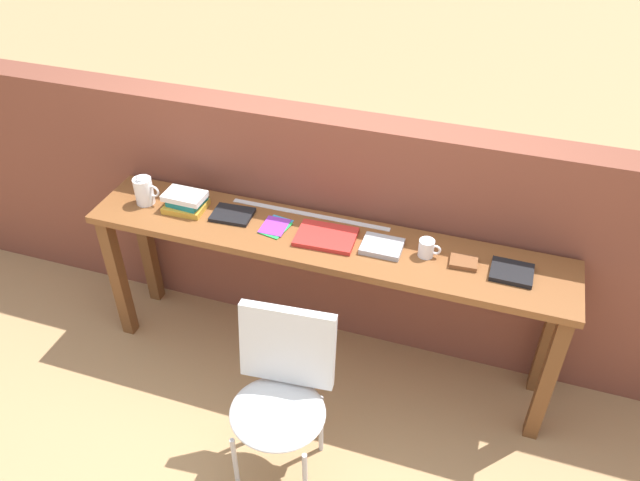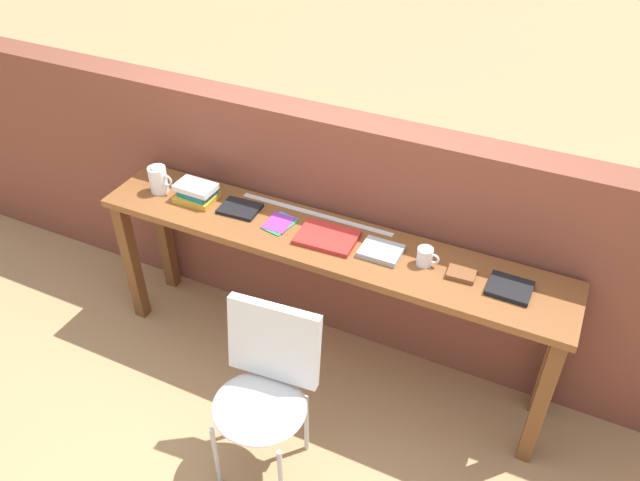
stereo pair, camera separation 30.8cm
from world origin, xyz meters
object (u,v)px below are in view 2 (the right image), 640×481
Objects in this scene: book_stack_leftmost at (197,192)px; book_open_centre at (327,237)px; book_repair_rightmost at (510,288)px; chair_white_moulded at (265,385)px; pamphlet_pile_colourful at (279,223)px; pitcher_white at (158,179)px; leather_journal_brown at (461,274)px; magazine_cycling at (240,209)px; mug at (425,257)px.

book_stack_leftmost is 0.79m from book_open_centre.
book_repair_rightmost is at bearing -0.29° from book_stack_leftmost.
pamphlet_pile_colourful is at bearing 112.32° from chair_white_moulded.
pitcher_white is at bearing -175.41° from book_stack_leftmost.
leather_journal_brown reaches higher than pamphlet_pile_colourful.
magazine_cycling reaches higher than chair_white_moulded.
book_stack_leftmost is 1.69× the size of leather_journal_brown.
magazine_cycling is 1.07× the size of book_repair_rightmost.
book_open_centre is at bearing -178.33° from book_repair_rightmost.
magazine_cycling is 1.06× the size of pamphlet_pile_colourful.
chair_white_moulded is 6.86× the size of leather_journal_brown.
pitcher_white is 0.24m from book_stack_leftmost.
chair_white_moulded reaches higher than pamphlet_pile_colourful.
book_stack_leftmost is (-0.80, 0.72, 0.40)m from chair_white_moulded.
pamphlet_pile_colourful is 0.78m from mug.
book_open_centre reaches higher than chair_white_moulded.
pitcher_white is at bearing -178.75° from book_repair_rightmost.
pitcher_white is 0.84× the size of book_stack_leftmost.
magazine_cycling is (0.50, 0.03, -0.07)m from pitcher_white.
book_repair_rightmost is at bearing 0.05° from pamphlet_pile_colourful.
leather_journal_brown is at bearing 0.46° from pitcher_white.
pamphlet_pile_colourful is at bearing 176.99° from leather_journal_brown.
leather_journal_brown is (0.68, 0.01, 0.00)m from book_open_centre.
magazine_cycling is 0.53m from book_open_centre.
book_open_centre is (1.03, -0.00, -0.07)m from pitcher_white.
pamphlet_pile_colourful is 0.28m from book_open_centre.
chair_white_moulded is at bearing -136.59° from leather_journal_brown.
chair_white_moulded is 4.25× the size of magazine_cycling.
book_open_centre is (0.53, -0.03, 0.00)m from magazine_cycling.
mug reaches higher than book_repair_rightmost.
chair_white_moulded is 0.98m from magazine_cycling.
book_open_centre is 0.68m from leather_journal_brown.
book_open_centre and leather_journal_brown have the same top height.
book_stack_leftmost is at bearing 138.29° from chair_white_moulded.
leather_journal_brown is (1.71, 0.01, -0.07)m from pitcher_white.
magazine_cycling is at bearing 126.60° from chair_white_moulded.
magazine_cycling is at bearing 3.60° from pitcher_white.
pitcher_white is 0.50m from magazine_cycling.
pitcher_white reaches higher than magazine_cycling.
book_stack_leftmost is at bearing 176.53° from leather_journal_brown.
pamphlet_pile_colourful is (-0.29, 0.71, 0.36)m from chair_white_moulded.
book_repair_rightmost is (1.18, 0.00, 0.01)m from pamphlet_pile_colourful.
book_stack_leftmost is at bearing -179.35° from book_repair_rightmost.
pitcher_white is 0.93× the size of pamphlet_pile_colourful.
magazine_cycling is 0.71× the size of book_open_centre.
pamphlet_pile_colourful is 0.96m from leather_journal_brown.
chair_white_moulded is at bearing -33.88° from pitcher_white.
chair_white_moulded is 4.57× the size of book_repair_rightmost.
leather_journal_brown is at bearing -0.20° from book_stack_leftmost.
book_stack_leftmost reaches higher than book_repair_rightmost.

